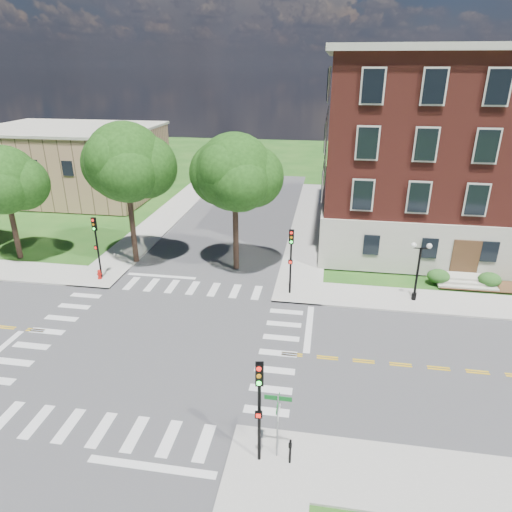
% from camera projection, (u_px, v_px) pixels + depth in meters
% --- Properties ---
extents(ground, '(160.00, 160.00, 0.00)m').
position_uv_depth(ground, '(158.00, 342.00, 27.18)').
color(ground, '#194B15').
rests_on(ground, ground).
extents(road_ew, '(90.00, 12.00, 0.01)m').
position_uv_depth(road_ew, '(158.00, 342.00, 27.18)').
color(road_ew, '#3D3D3F').
rests_on(road_ew, ground).
extents(road_ns, '(12.00, 90.00, 0.01)m').
position_uv_depth(road_ns, '(158.00, 342.00, 27.17)').
color(road_ns, '#3D3D3F').
rests_on(road_ns, ground).
extents(sidewalk_ne, '(34.00, 34.00, 0.12)m').
position_uv_depth(sidewalk_ne, '(394.00, 258.00, 38.86)').
color(sidewalk_ne, '#9E9B93').
rests_on(sidewalk_ne, ground).
extents(sidewalk_nw, '(34.00, 34.00, 0.12)m').
position_uv_depth(sidewalk_nw, '(62.00, 238.00, 43.42)').
color(sidewalk_nw, '#9E9B93').
rests_on(sidewalk_nw, ground).
extents(crosswalk_east, '(2.20, 10.20, 0.02)m').
position_uv_depth(crosswalk_east, '(278.00, 353.00, 26.11)').
color(crosswalk_east, silver).
rests_on(crosswalk_east, ground).
extents(stop_bar_east, '(0.40, 5.50, 0.00)m').
position_uv_depth(stop_bar_east, '(309.00, 328.00, 28.60)').
color(stop_bar_east, silver).
rests_on(stop_bar_east, ground).
extents(main_building, '(30.60, 22.40, 16.50)m').
position_uv_depth(main_building, '(497.00, 149.00, 40.40)').
color(main_building, beige).
rests_on(main_building, ground).
extents(secondary_building, '(20.40, 15.40, 8.30)m').
position_uv_depth(secondary_building, '(72.00, 161.00, 56.08)').
color(secondary_building, '#9E7B57').
rests_on(secondary_building, ground).
extents(tree_b, '(5.38, 5.38, 9.43)m').
position_uv_depth(tree_b, '(4.00, 180.00, 36.23)').
color(tree_b, black).
rests_on(tree_b, ground).
extents(tree_c, '(6.16, 6.16, 11.33)m').
position_uv_depth(tree_c, '(126.00, 162.00, 34.93)').
color(tree_c, black).
rests_on(tree_c, ground).
extents(tree_d, '(5.82, 5.82, 10.71)m').
position_uv_depth(tree_d, '(235.00, 172.00, 33.78)').
color(tree_d, black).
rests_on(tree_d, ground).
extents(traffic_signal_se, '(0.35, 0.40, 4.80)m').
position_uv_depth(traffic_signal_se, '(259.00, 400.00, 17.78)').
color(traffic_signal_se, black).
rests_on(traffic_signal_se, ground).
extents(traffic_signal_ne, '(0.34, 0.39, 4.80)m').
position_uv_depth(traffic_signal_ne, '(291.00, 253.00, 31.59)').
color(traffic_signal_ne, black).
rests_on(traffic_signal_ne, ground).
extents(traffic_signal_nw, '(0.37, 0.44, 4.80)m').
position_uv_depth(traffic_signal_nw, '(96.00, 240.00, 34.07)').
color(traffic_signal_nw, black).
rests_on(traffic_signal_nw, ground).
extents(twin_lamp_west, '(1.36, 0.36, 4.23)m').
position_uv_depth(twin_lamp_west, '(418.00, 268.00, 30.93)').
color(twin_lamp_west, black).
rests_on(twin_lamp_west, ground).
extents(street_sign_pole, '(1.10, 1.10, 3.10)m').
position_uv_depth(street_sign_pole, '(278.00, 414.00, 18.29)').
color(street_sign_pole, gray).
rests_on(street_sign_pole, ground).
extents(push_button_post, '(0.14, 0.21, 1.20)m').
position_uv_depth(push_button_post, '(290.00, 450.00, 18.52)').
color(push_button_post, black).
rests_on(push_button_post, ground).
extents(fire_hydrant, '(0.35, 0.35, 0.75)m').
position_uv_depth(fire_hydrant, '(99.00, 275.00, 34.82)').
color(fire_hydrant, '#B5140D').
rests_on(fire_hydrant, ground).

